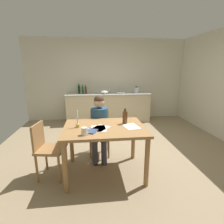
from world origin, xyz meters
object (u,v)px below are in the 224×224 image
object	(u,v)px
chair_at_table	(100,130)
candlestick	(78,123)
stovetop_kettle	(136,90)
bottle_vinegar	(83,90)
wine_bottle_on_table	(125,117)
wine_glass_by_kettle	(106,89)
mixing_bowl	(104,92)
dining_table	(105,134)
bottle_wine_red	(86,90)
coffee_mug	(85,131)
chair_side_empty	(47,147)
person_seated	(99,123)
bottle_oil	(79,89)
wine_glass_near_sink	(109,89)
book_magazine	(90,131)
sink_unit	(120,92)

from	to	relation	value
chair_at_table	candlestick	world-z (taller)	candlestick
stovetop_kettle	bottle_vinegar	bearing A→B (deg)	178.46
candlestick	stovetop_kettle	distance (m)	3.34
wine_bottle_on_table	wine_glass_by_kettle	distance (m)	2.95
bottle_vinegar	mixing_bowl	world-z (taller)	bottle_vinegar
dining_table	bottle_wine_red	world-z (taller)	bottle_wine_red
coffee_mug	mixing_bowl	world-z (taller)	mixing_bowl
dining_table	chair_side_empty	xyz separation A→B (m)	(-0.89, 0.00, -0.19)
person_seated	stovetop_kettle	xyz separation A→B (m)	(1.30, 2.35, 0.32)
wine_glass_by_kettle	bottle_vinegar	bearing A→B (deg)	-172.07
candlestick	bottle_oil	distance (m)	2.99
dining_table	wine_glass_near_sink	bearing A→B (deg)	82.73
chair_at_table	bottle_vinegar	size ratio (longest dim) A/B	3.19
candlestick	wine_glass_near_sink	xyz separation A→B (m)	(0.80, 3.04, 0.14)
bottle_wine_red	mixing_bowl	distance (m)	0.59
chair_side_empty	bottle_vinegar	distance (m)	3.04
chair_at_table	wine_glass_near_sink	bearing A→B (deg)	79.45
book_magazine	stovetop_kettle	xyz separation A→B (m)	(1.47, 3.11, 0.20)
sink_unit	bottle_wine_red	xyz separation A→B (m)	(-1.10, 0.05, 0.09)
bottle_oil	wine_glass_near_sink	xyz separation A→B (m)	(0.96, 0.06, -0.02)
wine_bottle_on_table	dining_table	bearing A→B (deg)	-160.37
wine_bottle_on_table	mixing_bowl	bearing A→B (deg)	92.88
dining_table	bottle_wine_red	xyz separation A→B (m)	(-0.37, 2.97, 0.33)
dining_table	book_magazine	bearing A→B (deg)	-139.60
coffee_mug	stovetop_kettle	world-z (taller)	stovetop_kettle
book_magazine	bottle_wine_red	bearing A→B (deg)	118.94
bottle_oil	mixing_bowl	xyz separation A→B (m)	(0.78, -0.16, -0.08)
bottle_oil	wine_bottle_on_table	bearing A→B (deg)	-72.36
chair_side_empty	bottle_oil	xyz separation A→B (m)	(0.32, 3.00, 0.54)
wine_glass_by_kettle	wine_bottle_on_table	bearing A→B (deg)	-88.88
wine_glass_by_kettle	chair_side_empty	bearing A→B (deg)	-111.00
wine_glass_by_kettle	coffee_mug	bearing A→B (deg)	-99.74
person_seated	wine_glass_by_kettle	size ratio (longest dim) A/B	7.76
mixing_bowl	sink_unit	bearing A→B (deg)	8.59
chair_side_empty	wine_glass_near_sink	world-z (taller)	wine_glass_near_sink
candlestick	wine_glass_near_sink	size ratio (longest dim) A/B	1.74
wine_bottle_on_table	bottle_wine_red	size ratio (longest dim) A/B	0.98
chair_at_table	dining_table	bearing A→B (deg)	-86.24
chair_at_table	wine_bottle_on_table	distance (m)	0.82
person_seated	stovetop_kettle	distance (m)	2.71
wine_bottle_on_table	coffee_mug	bearing A→B (deg)	-145.89
bottle_wine_red	candlestick	bearing A→B (deg)	-90.83
dining_table	person_seated	distance (m)	0.57
mixing_bowl	wine_glass_near_sink	size ratio (longest dim) A/B	1.54
wine_bottle_on_table	bottle_vinegar	size ratio (longest dim) A/B	0.93
bottle_wine_red	wine_bottle_on_table	bearing A→B (deg)	-75.96
dining_table	stovetop_kettle	xyz separation A→B (m)	(1.25, 2.92, 0.32)
chair_side_empty	bottle_wine_red	distance (m)	3.06
wine_glass_near_sink	mixing_bowl	bearing A→B (deg)	-129.05
dining_table	chair_at_table	xyz separation A→B (m)	(-0.05, 0.72, -0.19)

